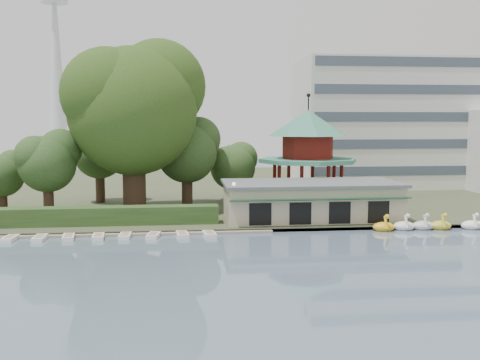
{
  "coord_description": "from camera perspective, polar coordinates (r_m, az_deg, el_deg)",
  "views": [
    {
      "loc": [
        -3.52,
        -33.15,
        10.51
      ],
      "look_at": [
        2.0,
        18.0,
        5.0
      ],
      "focal_mm": 40.0,
      "sensor_mm": 36.0,
      "label": 1
    }
  ],
  "objects": [
    {
      "name": "embankment",
      "position": [
        51.62,
        -2.13,
        -5.47
      ],
      "size": [
        220.0,
        0.6,
        0.3
      ],
      "primitive_type": "cube",
      "color": "gray",
      "rests_on": "ground"
    },
    {
      "name": "small_trees",
      "position": [
        65.53,
        -13.06,
        2.43
      ],
      "size": [
        39.15,
        16.44,
        10.88
      ],
      "color": "#3A281C",
      "rests_on": "shore"
    },
    {
      "name": "ground_plane",
      "position": [
        34.95,
        -0.1,
        -11.39
      ],
      "size": [
        220.0,
        220.0,
        0.0
      ],
      "primitive_type": "plane",
      "color": "slate",
      "rests_on": "ground"
    },
    {
      "name": "swan_boats",
      "position": [
        56.53,
        20.11,
        -4.57
      ],
      "size": [
        12.87,
        2.11,
        1.92
      ],
      "color": "yellow",
      "rests_on": "ground"
    },
    {
      "name": "broadcast_tower",
      "position": [
        178.92,
        -19.05,
        13.32
      ],
      "size": [
        8.0,
        8.0,
        96.0
      ],
      "color": "silver",
      "rests_on": "ground"
    },
    {
      "name": "office_building",
      "position": [
        89.77,
        17.69,
        5.33
      ],
      "size": [
        38.0,
        18.0,
        20.0
      ],
      "color": "silver",
      "rests_on": "shore"
    },
    {
      "name": "shore",
      "position": [
        85.84,
        -3.76,
        -0.8
      ],
      "size": [
        220.0,
        70.0,
        0.4
      ],
      "primitive_type": "cube",
      "color": "#424930",
      "rests_on": "ground"
    },
    {
      "name": "moored_rowboats",
      "position": [
        51.15,
        -17.86,
        -5.84
      ],
      "size": [
        27.07,
        2.71,
        0.36
      ],
      "color": "white",
      "rests_on": "ground"
    },
    {
      "name": "hedge",
      "position": [
        55.63,
        -18.02,
        -3.72
      ],
      "size": [
        30.0,
        2.0,
        1.8
      ],
      "primitive_type": "cube",
      "color": "#304D21",
      "rests_on": "shore"
    },
    {
      "name": "big_tree",
      "position": [
        61.65,
        -11.18,
        8.11
      ],
      "size": [
        15.83,
        14.75,
        19.75
      ],
      "color": "#3A281C",
      "rests_on": "shore"
    },
    {
      "name": "pavilion",
      "position": [
        67.04,
        7.25,
        3.48
      ],
      "size": [
        12.4,
        12.4,
        13.5
      ],
      "color": "#B8AA8E",
      "rests_on": "shore"
    },
    {
      "name": "dock",
      "position": [
        52.11,
        -15.47,
        -5.61
      ],
      "size": [
        34.0,
        1.6,
        0.24
      ],
      "primitive_type": "cube",
      "color": "gray",
      "rests_on": "ground"
    },
    {
      "name": "boathouse",
      "position": [
        57.34,
        7.55,
        -2.1
      ],
      "size": [
        18.6,
        9.39,
        3.9
      ],
      "color": "#B8AA8E",
      "rests_on": "shore"
    },
    {
      "name": "lamp_post",
      "position": [
        52.88,
        -0.66,
        -1.68
      ],
      "size": [
        0.36,
        0.36,
        4.28
      ],
      "color": "black",
      "rests_on": "shore"
    }
  ]
}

